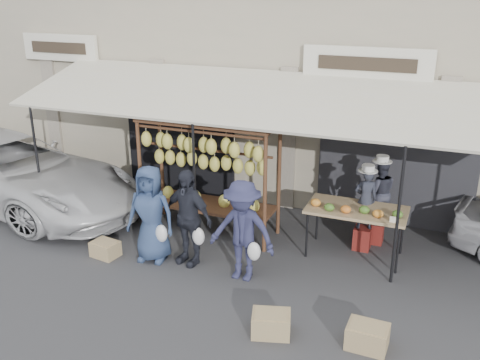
# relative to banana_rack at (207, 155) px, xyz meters

# --- Properties ---
(ground_plane) EXTENTS (90.00, 90.00, 0.00)m
(ground_plane) POSITION_rel_banana_rack_xyz_m (1.01, -1.72, -1.57)
(ground_plane) COLOR #2D2D30
(shophouse) EXTENTS (24.00, 6.15, 7.30)m
(shophouse) POSITION_rel_banana_rack_xyz_m (1.01, 4.77, 2.07)
(shophouse) COLOR gray
(shophouse) RESTS_ON ground_plane
(awning) EXTENTS (10.00, 2.35, 2.92)m
(awning) POSITION_rel_banana_rack_xyz_m (1.02, 0.55, 1.00)
(awning) COLOR beige
(awning) RESTS_ON ground_plane
(banana_rack) EXTENTS (2.60, 0.90, 2.24)m
(banana_rack) POSITION_rel_banana_rack_xyz_m (0.00, 0.00, 0.00)
(banana_rack) COLOR #3E2615
(banana_rack) RESTS_ON ground_plane
(produce_table) EXTENTS (1.70, 0.90, 1.04)m
(produce_table) POSITION_rel_banana_rack_xyz_m (2.78, 0.07, -0.70)
(produce_table) COLOR tan
(produce_table) RESTS_ON ground_plane
(vendor_left) EXTENTS (0.47, 0.39, 1.12)m
(vendor_left) POSITION_rel_banana_rack_xyz_m (2.87, 0.42, -0.60)
(vendor_left) COLOR #2C2F3C
(vendor_left) RESTS_ON stool_left
(vendor_right) EXTENTS (0.71, 0.63, 1.22)m
(vendor_right) POSITION_rel_banana_rack_xyz_m (3.05, 0.76, -0.56)
(vendor_right) COLOR #313342
(vendor_right) RESTS_ON stool_right
(customer_left) EXTENTS (0.90, 0.64, 1.71)m
(customer_left) POSITION_rel_banana_rack_xyz_m (-0.46, -1.32, -0.72)
(customer_left) COLOR navy
(customer_left) RESTS_ON ground_plane
(customer_mid) EXTENTS (1.06, 0.63, 1.69)m
(customer_mid) POSITION_rel_banana_rack_xyz_m (0.17, -1.19, -0.73)
(customer_mid) COLOR #22242E
(customer_mid) RESTS_ON ground_plane
(customer_right) EXTENTS (1.10, 0.65, 1.69)m
(customer_right) POSITION_rel_banana_rack_xyz_m (1.22, -1.34, -0.73)
(customer_right) COLOR #282A4B
(customer_right) RESTS_ON ground_plane
(stool_left) EXTENTS (0.33, 0.33, 0.42)m
(stool_left) POSITION_rel_banana_rack_xyz_m (2.87, 0.42, -1.36)
(stool_left) COLOR maroon
(stool_left) RESTS_ON ground_plane
(stool_right) EXTENTS (0.35, 0.35, 0.40)m
(stool_right) POSITION_rel_banana_rack_xyz_m (3.05, 0.76, -1.37)
(stool_right) COLOR maroon
(stool_right) RESTS_ON ground_plane
(crate_near_a) EXTENTS (0.61, 0.53, 0.31)m
(crate_near_a) POSITION_rel_banana_rack_xyz_m (2.14, -2.58, -1.42)
(crate_near_a) COLOR tan
(crate_near_a) RESTS_ON ground_plane
(crate_near_b) EXTENTS (0.55, 0.42, 0.32)m
(crate_near_b) POSITION_rel_banana_rack_xyz_m (3.42, -2.38, -1.41)
(crate_near_b) COLOR tan
(crate_near_b) RESTS_ON ground_plane
(crate_far) EXTENTS (0.51, 0.41, 0.28)m
(crate_far) POSITION_rel_banana_rack_xyz_m (-1.29, -1.55, -1.43)
(crate_far) COLOR tan
(crate_far) RESTS_ON ground_plane
(van) EXTENTS (5.43, 3.36, 2.10)m
(van) POSITION_rel_banana_rack_xyz_m (-4.96, -0.01, -0.52)
(van) COLOR silver
(van) RESTS_ON ground_plane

